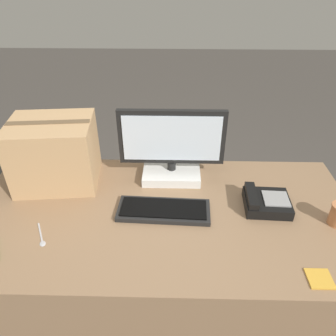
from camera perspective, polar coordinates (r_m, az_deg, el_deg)
The scene contains 8 objects.
ground_plane at distance 2.10m, azimuth -0.59°, elevation -22.95°, with size 12.00×12.00×0.00m, color #47423D.
office_desk at distance 1.80m, azimuth -0.66°, elevation -16.51°, with size 1.80×0.90×0.74m.
monitor at distance 1.68m, azimuth 0.65°, elevation 2.92°, with size 0.54×0.22×0.38m.
keyboard at distance 1.53m, azimuth -0.72°, elevation -7.35°, with size 0.43×0.19×0.03m.
desk_phone at distance 1.61m, azimuth 16.62°, elevation -5.69°, with size 0.22×0.20×0.08m.
spoon at distance 1.51m, azimuth -21.16°, elevation -11.35°, with size 0.08×0.14×0.00m.
cardboard_box at distance 1.74m, azimuth -19.12°, elevation 2.50°, with size 0.43×0.36×0.34m.
sticky_note_pad at distance 1.40m, azimuth 24.92°, elevation -17.09°, with size 0.09×0.09×0.01m.
Camera 1 is at (0.05, -1.15, 1.76)m, focal length 35.00 mm.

